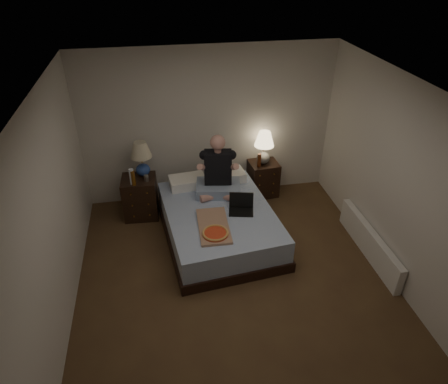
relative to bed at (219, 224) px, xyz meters
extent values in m
cube|color=brown|center=(0.05, -1.00, -0.25)|extent=(4.00, 4.50, 0.00)
cube|color=white|center=(0.05, -1.00, 2.25)|extent=(4.00, 4.50, 0.00)
cube|color=silver|center=(0.05, 1.25, 1.00)|extent=(4.00, 0.00, 2.50)
cube|color=silver|center=(-1.95, -1.00, 1.00)|extent=(0.00, 4.50, 2.50)
cube|color=silver|center=(2.05, -1.00, 1.00)|extent=(0.00, 4.50, 2.50)
cube|color=#5A7DB5|center=(0.00, 0.00, 0.00)|extent=(1.67, 2.10, 0.49)
cube|color=black|center=(-1.12, 0.78, 0.09)|extent=(0.54, 0.49, 0.67)
cube|color=black|center=(0.94, 1.05, 0.06)|extent=(0.50, 0.46, 0.60)
cylinder|color=white|center=(-1.19, 0.64, 0.55)|extent=(0.07, 0.07, 0.25)
cylinder|color=#AEAEA9|center=(-0.99, 0.69, 0.47)|extent=(0.07, 0.07, 0.10)
cylinder|color=#61380D|center=(-1.17, 0.61, 0.54)|extent=(0.06, 0.06, 0.23)
cylinder|color=#55220C|center=(0.82, 0.94, 0.47)|extent=(0.06, 0.06, 0.23)
cube|color=white|center=(1.98, -0.74, -0.05)|extent=(0.10, 1.60, 0.40)
camera|label=1|loc=(-0.76, -4.59, 3.52)|focal=32.00mm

